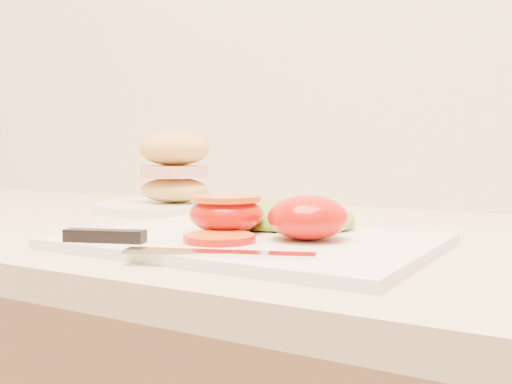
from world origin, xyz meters
The scene contains 8 objects.
cutting_board centered at (-0.54, 1.54, 0.94)m, with size 0.36×0.26×0.01m, color white.
tomato_half_dome centered at (-0.48, 1.55, 0.96)m, with size 0.08×0.08×0.04m, color #B00B01.
tomato_half_cut centered at (-0.58, 1.54, 0.96)m, with size 0.08×0.08×0.04m.
tomato_slice_0 centered at (-0.55, 1.49, 0.94)m, with size 0.07×0.07×0.01m, color orange.
lettuce_leaf_0 centered at (-0.55, 1.61, 0.95)m, with size 0.14×0.09×0.03m, color #699B29.
lettuce_leaf_1 centered at (-0.51, 1.62, 0.95)m, with size 0.11×0.08×0.02m, color #699B29.
knife centered at (-0.59, 1.43, 0.94)m, with size 0.25×0.07×0.01m.
sandwich_plate centered at (-0.84, 1.80, 0.98)m, with size 0.27×0.27×0.13m.
Camera 1 is at (-0.25, 1.03, 1.03)m, focal length 40.00 mm.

